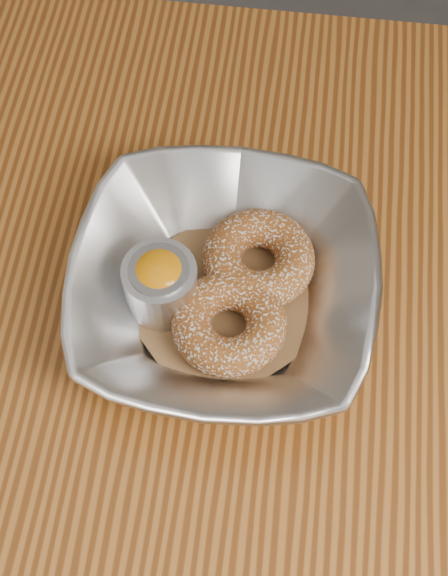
# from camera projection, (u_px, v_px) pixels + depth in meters

# --- Properties ---
(ground_plane) EXTENTS (4.00, 4.00, 0.00)m
(ground_plane) POSITION_uv_depth(u_px,v_px,m) (267.00, 561.00, 1.27)
(ground_plane) COLOR #565659
(ground_plane) RESTS_ON ground
(table) EXTENTS (1.20, 0.80, 0.75)m
(table) POSITION_uv_depth(u_px,v_px,m) (302.00, 429.00, 0.70)
(table) COLOR brown
(table) RESTS_ON ground_plane
(serving_bowl) EXTENTS (0.24, 0.24, 0.06)m
(serving_bowl) POSITION_uv_depth(u_px,v_px,m) (224.00, 289.00, 0.62)
(serving_bowl) COLOR silver
(serving_bowl) RESTS_ON table
(parchment) EXTENTS (0.20, 0.20, 0.00)m
(parchment) POSITION_uv_depth(u_px,v_px,m) (224.00, 301.00, 0.64)
(parchment) COLOR brown
(parchment) RESTS_ON table
(donut_back) EXTENTS (0.09, 0.09, 0.03)m
(donut_back) POSITION_uv_depth(u_px,v_px,m) (259.00, 259.00, 0.64)
(donut_back) COLOR brown
(donut_back) RESTS_ON parchment
(donut_front) EXTENTS (0.09, 0.09, 0.03)m
(donut_front) POSITION_uv_depth(u_px,v_px,m) (229.00, 324.00, 0.61)
(donut_front) COLOR brown
(donut_front) RESTS_ON parchment
(ramekin) EXTENTS (0.06, 0.06, 0.06)m
(ramekin) POSITION_uv_depth(u_px,v_px,m) (161.00, 283.00, 0.61)
(ramekin) COLOR silver
(ramekin) RESTS_ON table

